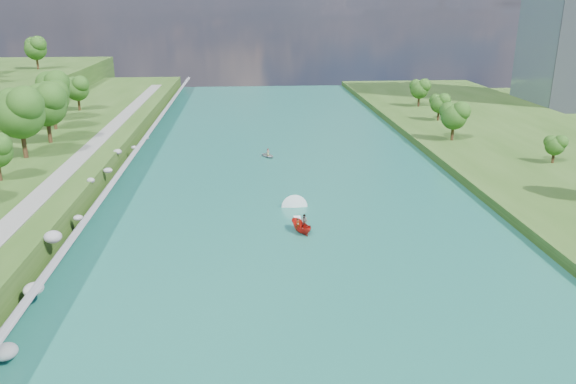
{
  "coord_description": "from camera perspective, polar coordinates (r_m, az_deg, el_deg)",
  "views": [
    {
      "loc": [
        -5.96,
        -53.51,
        26.89
      ],
      "look_at": [
        -0.41,
        18.78,
        2.5
      ],
      "focal_mm": 35.0,
      "sensor_mm": 36.0,
      "label": 1
    }
  ],
  "objects": [
    {
      "name": "ground",
      "position": [
        60.18,
        1.78,
        -7.96
      ],
      "size": [
        260.0,
        260.0,
        0.0
      ],
      "primitive_type": "plane",
      "color": "#2D5119",
      "rests_on": "ground"
    },
    {
      "name": "motorboat",
      "position": [
        70.85,
        1.2,
        -3.06
      ],
      "size": [
        3.6,
        18.89,
        2.11
      ],
      "rotation": [
        0.0,
        0.0,
        3.54
      ],
      "color": "red",
      "rests_on": "river_water"
    },
    {
      "name": "riprap_bank",
      "position": [
        78.91,
        -18.75,
        -0.96
      ],
      "size": [
        4.41,
        236.0,
        4.49
      ],
      "color": "slate",
      "rests_on": "ground"
    },
    {
      "name": "river_water",
      "position": [
        78.48,
        0.23,
        -1.41
      ],
      "size": [
        55.0,
        240.0,
        0.1
      ],
      "primitive_type": "cube",
      "color": "#185D56",
      "rests_on": "ground"
    },
    {
      "name": "riverside_path",
      "position": [
        81.56,
        -23.17,
        0.42
      ],
      "size": [
        3.0,
        200.0,
        0.1
      ],
      "primitive_type": "cube",
      "color": "gray",
      "rests_on": "berm_west"
    },
    {
      "name": "trees_east",
      "position": [
        94.61,
        24.1,
        4.09
      ],
      "size": [
        15.38,
        132.97,
        10.3
      ],
      "color": "#234B14",
      "rests_on": "berm_east"
    },
    {
      "name": "raft",
      "position": [
        103.38,
        -2.04,
        3.78
      ],
      "size": [
        3.57,
        3.96,
        1.6
      ],
      "rotation": [
        0.0,
        0.0,
        0.49
      ],
      "color": "gray",
      "rests_on": "river_water"
    }
  ]
}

